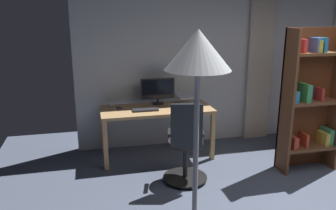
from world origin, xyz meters
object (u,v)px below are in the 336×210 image
object	(u,v)px
desk	(156,114)
computer_keyboard	(145,110)
bookshelf	(309,100)
computer_monitor	(158,90)
office_chair	(186,147)
computer_mouse	(111,105)
floor_lamp	(197,83)
cell_phone_by_monitor	(119,108)
laptop	(188,101)

from	to	relation	value
desk	computer_keyboard	xyz separation A→B (m)	(0.18, 0.10, 0.10)
bookshelf	computer_monitor	bearing A→B (deg)	-30.62
office_chair	computer_monitor	bearing A→B (deg)	109.29
office_chair	computer_mouse	distance (m)	1.44
computer_monitor	floor_lamp	world-z (taller)	floor_lamp
computer_monitor	computer_mouse	world-z (taller)	computer_monitor
computer_keyboard	desk	bearing A→B (deg)	-150.30
cell_phone_by_monitor	computer_mouse	bearing A→B (deg)	-58.35
desk	computer_mouse	world-z (taller)	computer_mouse
laptop	floor_lamp	distance (m)	3.35
computer_mouse	cell_phone_by_monitor	size ratio (longest dim) A/B	0.69
computer_keyboard	computer_mouse	world-z (taller)	computer_mouse
laptop	computer_monitor	bearing A→B (deg)	-31.84
cell_phone_by_monitor	laptop	bearing A→B (deg)	170.51
cell_phone_by_monitor	floor_lamp	size ratio (longest dim) A/B	0.07
computer_mouse	bookshelf	bearing A→B (deg)	156.69
computer_monitor	cell_phone_by_monitor	bearing A→B (deg)	11.05
computer_monitor	desk	bearing A→B (deg)	73.26
bookshelf	floor_lamp	bearing A→B (deg)	43.31
computer_monitor	laptop	world-z (taller)	computer_monitor
computer_keyboard	floor_lamp	bearing A→B (deg)	85.94
computer_keyboard	office_chair	bearing A→B (deg)	113.49
computer_monitor	bookshelf	world-z (taller)	bookshelf
computer_mouse	bookshelf	world-z (taller)	bookshelf
computer_keyboard	floor_lamp	xyz separation A→B (m)	(0.20, 2.89, 0.96)
office_chair	floor_lamp	xyz separation A→B (m)	(0.56, 2.07, 1.23)
laptop	office_chair	bearing A→B (deg)	56.18
desk	computer_keyboard	world-z (taller)	computer_keyboard
computer_keyboard	laptop	xyz separation A→B (m)	(-0.68, -0.21, 0.04)
office_chair	computer_mouse	world-z (taller)	office_chair
laptop	floor_lamp	bearing A→B (deg)	57.85
computer_keyboard	bookshelf	world-z (taller)	bookshelf
laptop	computer_mouse	world-z (taller)	laptop
office_chair	computer_mouse	bearing A→B (deg)	138.91
desk	bookshelf	bearing A→B (deg)	155.87
computer_monitor	cell_phone_by_monitor	size ratio (longest dim) A/B	3.58
computer_keyboard	cell_phone_by_monitor	bearing A→B (deg)	-31.75
computer_keyboard	laptop	world-z (taller)	laptop
computer_mouse	floor_lamp	distance (m)	3.38
desk	computer_monitor	world-z (taller)	computer_monitor
cell_phone_by_monitor	computer_keyboard	bearing A→B (deg)	139.07
desk	laptop	bearing A→B (deg)	-167.79
computer_monitor	bookshelf	bearing A→B (deg)	149.38
computer_monitor	computer_mouse	bearing A→B (deg)	-0.80
computer_monitor	cell_phone_by_monitor	distance (m)	0.64
bookshelf	computer_keyboard	bearing A→B (deg)	-19.85
desk	laptop	size ratio (longest dim) A/B	4.03
office_chair	computer_keyboard	xyz separation A→B (m)	(0.35, -0.82, 0.26)
computer_keyboard	floor_lamp	world-z (taller)	floor_lamp
desk	computer_monitor	xyz separation A→B (m)	(-0.07, -0.23, 0.30)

